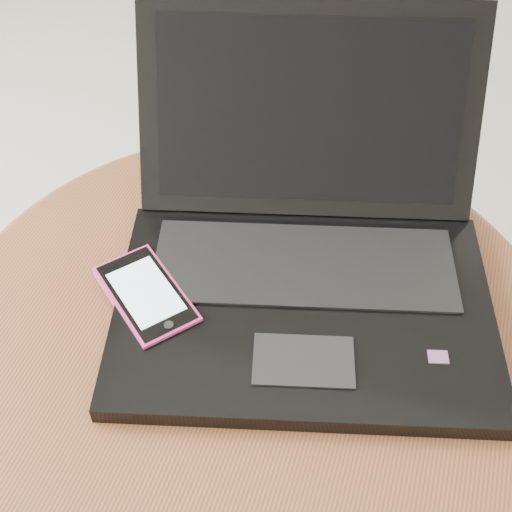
% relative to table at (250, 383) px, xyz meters
% --- Properties ---
extents(table, '(0.68, 0.68, 0.54)m').
position_rel_table_xyz_m(table, '(0.00, 0.00, 0.00)').
color(table, brown).
rests_on(table, ground).
extents(laptop, '(0.48, 0.48, 0.24)m').
position_rel_table_xyz_m(laptop, '(0.04, 0.08, 0.16)').
color(laptop, black).
rests_on(laptop, table).
extents(phone_black, '(0.14, 0.13, 0.01)m').
position_rel_table_xyz_m(phone_black, '(-0.10, 0.01, 0.12)').
color(phone_black, black).
rests_on(phone_black, table).
extents(phone_pink, '(0.14, 0.13, 0.02)m').
position_rel_table_xyz_m(phone_pink, '(-0.11, -0.01, 0.13)').
color(phone_pink, '#D13477').
rests_on(phone_pink, phone_black).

